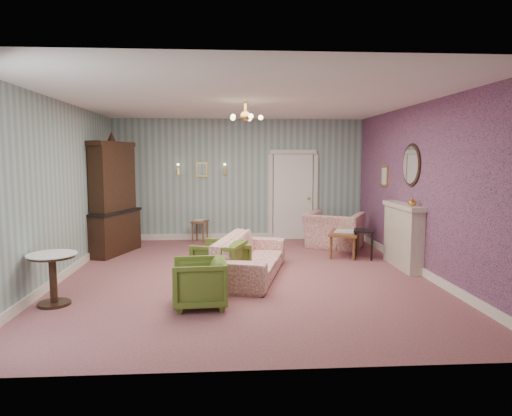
{
  "coord_description": "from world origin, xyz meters",
  "views": [
    {
      "loc": [
        -0.33,
        -7.59,
        1.97
      ],
      "look_at": [
        0.2,
        0.4,
        1.1
      ],
      "focal_mm": 32.25,
      "sensor_mm": 36.0,
      "label": 1
    }
  ],
  "objects": [
    {
      "name": "floor",
      "position": [
        0.0,
        0.0,
        0.0
      ],
      "size": [
        7.0,
        7.0,
        0.0
      ],
      "primitive_type": "plane",
      "color": "#97585B",
      "rests_on": "ground"
    },
    {
      "name": "ceiling",
      "position": [
        0.0,
        0.0,
        2.9
      ],
      "size": [
        7.0,
        7.0,
        0.0
      ],
      "primitive_type": "plane",
      "rotation": [
        3.14,
        0.0,
        0.0
      ],
      "color": "white",
      "rests_on": "ground"
    },
    {
      "name": "wall_back",
      "position": [
        0.0,
        3.5,
        1.45
      ],
      "size": [
        6.0,
        0.0,
        6.0
      ],
      "primitive_type": "plane",
      "rotation": [
        1.57,
        0.0,
        0.0
      ],
      "color": "gray",
      "rests_on": "ground"
    },
    {
      "name": "wall_front",
      "position": [
        0.0,
        -3.5,
        1.45
      ],
      "size": [
        6.0,
        0.0,
        6.0
      ],
      "primitive_type": "plane",
      "rotation": [
        -1.57,
        0.0,
        0.0
      ],
      "color": "gray",
      "rests_on": "ground"
    },
    {
      "name": "wall_left",
      "position": [
        -3.0,
        0.0,
        1.45
      ],
      "size": [
        0.0,
        7.0,
        7.0
      ],
      "primitive_type": "plane",
      "rotation": [
        1.57,
        0.0,
        1.57
      ],
      "color": "gray",
      "rests_on": "ground"
    },
    {
      "name": "wall_right",
      "position": [
        3.0,
        0.0,
        1.45
      ],
      "size": [
        0.0,
        7.0,
        7.0
      ],
      "primitive_type": "plane",
      "rotation": [
        1.57,
        0.0,
        -1.57
      ],
      "color": "gray",
      "rests_on": "ground"
    },
    {
      "name": "wall_right_floral",
      "position": [
        2.98,
        0.0,
        1.45
      ],
      "size": [
        0.0,
        7.0,
        7.0
      ],
      "primitive_type": "plane",
      "rotation": [
        1.57,
        0.0,
        -1.57
      ],
      "color": "#C06081",
      "rests_on": "ground"
    },
    {
      "name": "door",
      "position": [
        1.3,
        3.46,
        1.08
      ],
      "size": [
        1.12,
        0.12,
        2.16
      ],
      "primitive_type": null,
      "color": "white",
      "rests_on": "floor"
    },
    {
      "name": "olive_chair_a",
      "position": [
        -0.69,
        -1.6,
        0.36
      ],
      "size": [
        0.69,
        0.73,
        0.71
      ],
      "primitive_type": "imported",
      "rotation": [
        0.0,
        0.0,
        -1.5
      ],
      "color": "#5B6E26",
      "rests_on": "floor"
    },
    {
      "name": "olive_chair_b",
      "position": [
        -0.44,
        -0.44,
        0.37
      ],
      "size": [
        0.87,
        0.9,
        0.74
      ],
      "primitive_type": "imported",
      "rotation": [
        0.0,
        0.0,
        -1.9
      ],
      "color": "#5B6E26",
      "rests_on": "floor"
    },
    {
      "name": "olive_chair_c",
      "position": [
        -0.31,
        -0.14,
        0.34
      ],
      "size": [
        0.72,
        0.75,
        0.67
      ],
      "primitive_type": "imported",
      "rotation": [
        0.0,
        0.0,
        -1.4
      ],
      "color": "#5B6E26",
      "rests_on": "floor"
    },
    {
      "name": "sofa_chintz",
      "position": [
        0.06,
        -0.07,
        0.45
      ],
      "size": [
        1.23,
        2.4,
        0.9
      ],
      "primitive_type": "imported",
      "rotation": [
        0.0,
        0.0,
        1.32
      ],
      "color": "#AA444F",
      "rests_on": "floor"
    },
    {
      "name": "wingback_chair",
      "position": [
        2.06,
        2.31,
        0.52
      ],
      "size": [
        1.41,
        1.24,
        1.04
      ],
      "primitive_type": "imported",
      "rotation": [
        0.0,
        0.0,
        2.65
      ],
      "color": "#AA444F",
      "rests_on": "floor"
    },
    {
      "name": "dresser",
      "position": [
        -2.65,
        1.98,
        1.22
      ],
      "size": [
        0.94,
        1.55,
        2.45
      ],
      "primitive_type": null,
      "rotation": [
        0.0,
        0.0,
        -0.31
      ],
      "color": "black",
      "rests_on": "floor"
    },
    {
      "name": "fireplace",
      "position": [
        2.86,
        0.4,
        0.58
      ],
      "size": [
        0.3,
        1.4,
        1.16
      ],
      "primitive_type": null,
      "color": "beige",
      "rests_on": "floor"
    },
    {
      "name": "mantel_vase",
      "position": [
        2.84,
        0.0,
        1.23
      ],
      "size": [
        0.15,
        0.15,
        0.15
      ],
      "primitive_type": "imported",
      "color": "gold",
      "rests_on": "fireplace"
    },
    {
      "name": "oval_mirror",
      "position": [
        2.96,
        0.4,
        1.85
      ],
      "size": [
        0.04,
        0.76,
        0.84
      ],
      "primitive_type": null,
      "color": "white",
      "rests_on": "wall_right"
    },
    {
      "name": "framed_print",
      "position": [
        2.97,
        1.75,
        1.6
      ],
      "size": [
        0.04,
        0.34,
        0.42
      ],
      "primitive_type": null,
      "color": "gold",
      "rests_on": "wall_right"
    },
    {
      "name": "coffee_table",
      "position": [
        2.08,
        1.44,
        0.25
      ],
      "size": [
        0.87,
        1.12,
        0.51
      ],
      "primitive_type": null,
      "rotation": [
        0.0,
        0.0,
        -0.37
      ],
      "color": "brown",
      "rests_on": "floor"
    },
    {
      "name": "side_table_black",
      "position": [
        2.36,
        1.11,
        0.29
      ],
      "size": [
        0.49,
        0.49,
        0.58
      ],
      "primitive_type": null,
      "rotation": [
        0.0,
        0.0,
        -0.33
      ],
      "color": "black",
      "rests_on": "floor"
    },
    {
      "name": "pedestal_table",
      "position": [
        -2.65,
        -1.4,
        0.35
      ],
      "size": [
        0.78,
        0.78,
        0.71
      ],
      "primitive_type": null,
      "rotation": [
        0.0,
        0.0,
        0.24
      ],
      "color": "black",
      "rests_on": "floor"
    },
    {
      "name": "nesting_table",
      "position": [
        -0.94,
        3.15,
        0.28
      ],
      "size": [
        0.43,
        0.49,
        0.55
      ],
      "primitive_type": null,
      "rotation": [
        0.0,
        0.0,
        -0.25
      ],
      "color": "brown",
      "rests_on": "floor"
    },
    {
      "name": "gilt_mirror_back",
      "position": [
        -0.9,
        3.46,
        1.7
      ],
      "size": [
        0.28,
        0.06,
        0.36
      ],
      "primitive_type": null,
      "color": "gold",
      "rests_on": "wall_back"
    },
    {
      "name": "sconce_left",
      "position": [
        -1.45,
        3.44,
        1.7
      ],
      "size": [
        0.16,
        0.12,
        0.3
      ],
      "primitive_type": null,
      "color": "gold",
      "rests_on": "wall_back"
    },
    {
      "name": "sconce_right",
      "position": [
        -0.35,
        3.44,
        1.7
      ],
      "size": [
        0.16,
        0.12,
        0.3
      ],
      "primitive_type": null,
      "color": "gold",
      "rests_on": "wall_back"
    },
    {
      "name": "chandelier",
      "position": [
        0.0,
        0.0,
        2.63
      ],
      "size": [
        0.56,
        0.56,
        0.36
      ],
      "primitive_type": null,
      "color": "gold",
      "rests_on": "ceiling"
    },
    {
      "name": "burgundy_cushion",
      "position": [
        2.01,
        2.16,
        0.48
      ],
      "size": [
        0.41,
        0.28,
        0.39
      ],
      "primitive_type": "cube",
      "rotation": [
        0.17,
        0.0,
        -0.35
      ],
      "color": "maroon",
      "rests_on": "wingback_chair"
    }
  ]
}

